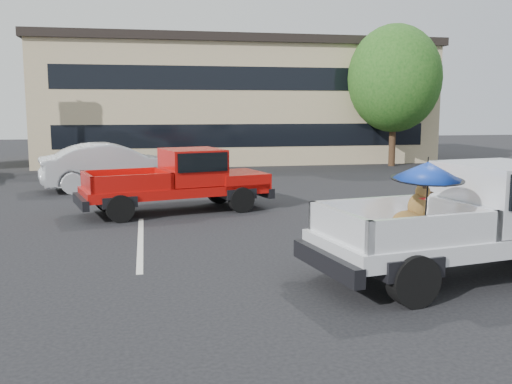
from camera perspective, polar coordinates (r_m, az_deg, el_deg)
ground at (r=10.81m, az=4.68°, el=-6.62°), size 90.00×90.00×0.00m
stripe_left at (r=12.36m, az=-11.48°, el=-4.83°), size 0.12×5.00×0.01m
stripe_right at (r=13.68m, az=14.59°, el=-3.67°), size 0.12×5.00×0.01m
motel_building at (r=31.41m, az=-2.17°, el=9.11°), size 20.40×8.40×6.30m
tree_right at (r=28.65m, az=13.68°, el=10.97°), size 4.46×4.46×6.78m
tree_back at (r=35.21m, az=3.61°, el=10.98°), size 4.68×4.68×7.11m
silver_pickup at (r=10.33m, az=22.33°, el=-1.95°), size 5.94×2.89×2.06m
red_pickup at (r=15.65m, az=-6.88°, el=1.47°), size 5.43×2.96×1.70m
silver_sedan at (r=20.39m, az=-14.07°, el=2.52°), size 5.13×2.72×1.61m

